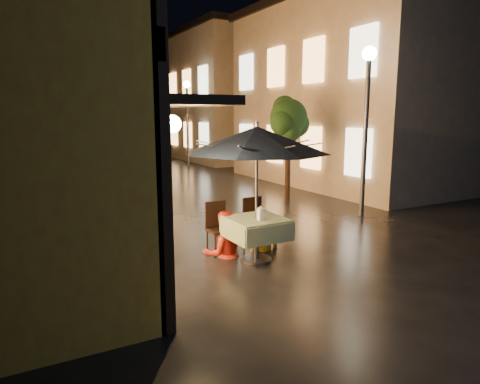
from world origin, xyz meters
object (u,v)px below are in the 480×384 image
cafe_table (256,228)px  patio_umbrella (257,140)px  streetlamp_near (367,101)px  person_yellow (262,212)px  person_orange (224,212)px  table_lantern (261,212)px  bicycle_0 (121,212)px

cafe_table → patio_umbrella: patio_umbrella is taller
cafe_table → streetlamp_near: bearing=22.1°
person_yellow → patio_umbrella: bearing=35.3°
person_orange → person_yellow: size_ratio=1.11×
person_orange → streetlamp_near: bearing=-156.4°
table_lantern → bicycle_0: size_ratio=0.15×
table_lantern → person_yellow: 0.81m
bicycle_0 → table_lantern: bearing=-167.4°
patio_umbrella → person_yellow: patio_umbrella is taller
person_orange → table_lantern: bearing=127.2°
table_lantern → person_orange: person_orange is taller
table_lantern → person_yellow: size_ratio=0.17×
streetlamp_near → bicycle_0: streetlamp_near is taller
person_yellow → bicycle_0: size_ratio=0.87×
patio_umbrella → streetlamp_near: bearing=22.1°
patio_umbrella → person_yellow: (0.43, 0.50, -1.41)m
bicycle_0 → streetlamp_near: bearing=-117.6°
person_orange → patio_umbrella: bearing=133.5°
streetlamp_near → person_yellow: (-3.78, -1.20, -2.18)m
person_orange → bicycle_0: person_orange is taller
streetlamp_near → patio_umbrella: bearing=-157.9°
patio_umbrella → table_lantern: (0.00, -0.16, -1.23)m
table_lantern → bicycle_0: table_lantern is taller
cafe_table → table_lantern: 0.37m
cafe_table → bicycle_0: bicycle_0 is taller
cafe_table → table_lantern: table_lantern is taller
person_yellow → cafe_table: bearing=35.3°
person_orange → person_yellow: 0.81m
streetlamp_near → patio_umbrella: 4.60m
patio_umbrella → person_orange: size_ratio=1.55×
cafe_table → patio_umbrella: size_ratio=0.39×
person_yellow → table_lantern: bearing=42.7°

